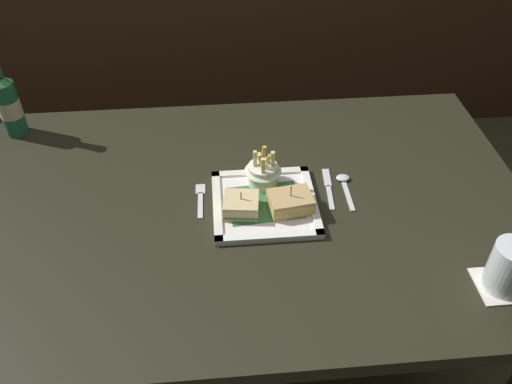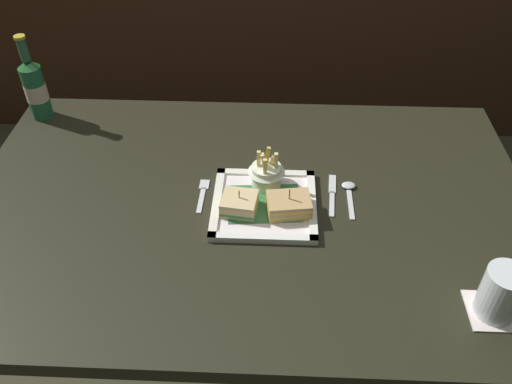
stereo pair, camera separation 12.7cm
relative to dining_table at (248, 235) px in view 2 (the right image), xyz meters
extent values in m
plane|color=#43402C|center=(0.00, 0.00, -0.65)|extent=(6.00, 6.00, 0.00)
cube|color=black|center=(0.00, 0.00, 0.10)|extent=(1.40, 0.92, 0.04)
cylinder|color=black|center=(-0.62, 0.38, -0.29)|extent=(0.08, 0.08, 0.73)
cylinder|color=black|center=(0.62, 0.38, -0.29)|extent=(0.08, 0.08, 0.73)
cube|color=white|center=(0.04, -0.01, 0.12)|extent=(0.25, 0.25, 0.01)
cube|color=#336E3D|center=(0.04, -0.01, 0.13)|extent=(0.19, 0.15, 0.00)
cube|color=white|center=(0.04, -0.13, 0.13)|extent=(0.25, 0.02, 0.01)
cube|color=white|center=(0.04, 0.10, 0.13)|extent=(0.25, 0.02, 0.01)
cube|color=white|center=(-0.07, -0.01, 0.13)|extent=(0.02, 0.25, 0.01)
cube|color=white|center=(0.16, -0.01, 0.13)|extent=(0.02, 0.25, 0.01)
cube|color=beige|center=(-0.02, -0.04, 0.13)|extent=(0.09, 0.09, 0.01)
cube|color=#42863B|center=(-0.02, -0.04, 0.14)|extent=(0.09, 0.09, 0.01)
cube|color=#DDB78E|center=(-0.02, -0.04, 0.15)|extent=(0.09, 0.09, 0.01)
cube|color=#F4C781|center=(-0.02, -0.04, 0.15)|extent=(0.09, 0.09, 0.01)
cube|color=#DCC189|center=(-0.02, -0.04, 0.16)|extent=(0.09, 0.09, 0.01)
cylinder|color=tan|center=(-0.02, -0.04, 0.16)|extent=(0.00, 0.00, 0.06)
cube|color=tan|center=(0.10, -0.04, 0.13)|extent=(0.11, 0.09, 0.01)
cube|color=gold|center=(0.10, -0.04, 0.14)|extent=(0.11, 0.09, 0.01)
cube|color=tan|center=(0.10, -0.04, 0.15)|extent=(0.11, 0.09, 0.01)
cube|color=#EAB954|center=(0.10, -0.04, 0.15)|extent=(0.11, 0.09, 0.01)
cube|color=tan|center=(0.10, -0.04, 0.16)|extent=(0.11, 0.09, 0.01)
cylinder|color=tan|center=(0.10, -0.04, 0.16)|extent=(0.00, 0.00, 0.07)
cylinder|color=white|center=(0.04, 0.06, 0.15)|extent=(0.07, 0.07, 0.06)
cone|color=silver|center=(0.04, 0.06, 0.18)|extent=(0.09, 0.09, 0.03)
cube|color=#E6CF73|center=(0.06, 0.07, 0.19)|extent=(0.02, 0.02, 0.06)
cube|color=#E9D27E|center=(0.02, 0.06, 0.19)|extent=(0.01, 0.01, 0.07)
cube|color=#F6D185|center=(0.04, 0.05, 0.19)|extent=(0.03, 0.01, 0.07)
cube|color=#EDD786|center=(0.04, 0.05, 0.19)|extent=(0.02, 0.02, 0.07)
cube|color=#E6DE85|center=(0.07, 0.05, 0.19)|extent=(0.01, 0.02, 0.07)
cube|color=#F6D681|center=(0.04, 0.03, 0.19)|extent=(0.01, 0.01, 0.07)
cube|color=#DCBD53|center=(0.04, 0.07, 0.19)|extent=(0.02, 0.01, 0.07)
cylinder|color=#206340|center=(-0.64, 0.36, 0.20)|extent=(0.06, 0.06, 0.16)
cone|color=#296B31|center=(-0.64, 0.36, 0.29)|extent=(0.06, 0.06, 0.02)
cylinder|color=#2D5C41|center=(-0.64, 0.36, 0.33)|extent=(0.03, 0.03, 0.06)
cylinder|color=gold|center=(-0.64, 0.36, 0.37)|extent=(0.03, 0.03, 0.01)
cylinder|color=beige|center=(-0.64, 0.36, 0.20)|extent=(0.06, 0.06, 0.05)
cube|color=white|center=(0.50, -0.30, 0.12)|extent=(0.10, 0.10, 0.00)
cylinder|color=silver|center=(0.50, -0.30, 0.17)|extent=(0.08, 0.08, 0.11)
cylinder|color=silver|center=(0.50, -0.30, 0.14)|extent=(0.07, 0.07, 0.04)
cube|color=silver|center=(-0.12, 0.00, 0.12)|extent=(0.01, 0.09, 0.00)
cube|color=silver|center=(-0.11, 0.06, 0.12)|extent=(0.02, 0.04, 0.00)
cube|color=silver|center=(0.21, 0.00, 0.12)|extent=(0.02, 0.09, 0.00)
cube|color=silver|center=(0.21, 0.08, 0.12)|extent=(0.02, 0.07, 0.00)
cube|color=silver|center=(0.25, 0.00, 0.12)|extent=(0.01, 0.11, 0.00)
ellipsoid|color=silver|center=(0.25, 0.07, 0.12)|extent=(0.04, 0.03, 0.01)
camera|label=1|loc=(-0.07, -0.96, 0.99)|focal=37.24mm
camera|label=2|loc=(0.06, -0.97, 0.99)|focal=37.24mm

